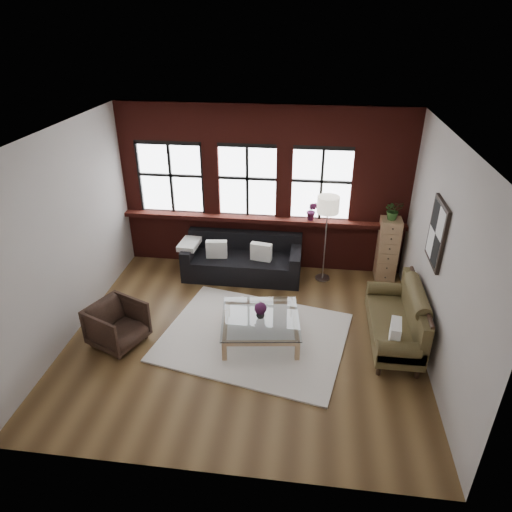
# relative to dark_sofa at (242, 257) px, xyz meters

# --- Properties ---
(floor) EXTENTS (5.50, 5.50, 0.00)m
(floor) POSITION_rel_dark_sofa_xyz_m (0.33, -1.90, -0.41)
(floor) COLOR #51381D
(floor) RESTS_ON ground
(ceiling) EXTENTS (5.50, 5.50, 0.00)m
(ceiling) POSITION_rel_dark_sofa_xyz_m (0.33, -1.90, 2.79)
(ceiling) COLOR white
(ceiling) RESTS_ON ground
(wall_back) EXTENTS (5.50, 0.00, 5.50)m
(wall_back) POSITION_rel_dark_sofa_xyz_m (0.33, 0.60, 1.19)
(wall_back) COLOR #B4ADA8
(wall_back) RESTS_ON ground
(wall_front) EXTENTS (5.50, 0.00, 5.50)m
(wall_front) POSITION_rel_dark_sofa_xyz_m (0.33, -4.40, 1.19)
(wall_front) COLOR #B4ADA8
(wall_front) RESTS_ON ground
(wall_left) EXTENTS (0.00, 5.00, 5.00)m
(wall_left) POSITION_rel_dark_sofa_xyz_m (-2.42, -1.90, 1.19)
(wall_left) COLOR #B4ADA8
(wall_left) RESTS_ON ground
(wall_right) EXTENTS (0.00, 5.00, 5.00)m
(wall_right) POSITION_rel_dark_sofa_xyz_m (3.08, -1.90, 1.19)
(wall_right) COLOR #B4ADA8
(wall_right) RESTS_ON ground
(brick_backwall) EXTENTS (5.50, 0.12, 3.20)m
(brick_backwall) POSITION_rel_dark_sofa_xyz_m (0.33, 0.54, 1.19)
(brick_backwall) COLOR #4F1712
(brick_backwall) RESTS_ON floor
(sill_ledge) EXTENTS (5.50, 0.30, 0.08)m
(sill_ledge) POSITION_rel_dark_sofa_xyz_m (0.33, 0.45, 0.63)
(sill_ledge) COLOR #4F1712
(sill_ledge) RESTS_ON brick_backwall
(window_left) EXTENTS (1.38, 0.10, 1.50)m
(window_left) POSITION_rel_dark_sofa_xyz_m (-1.47, 0.55, 1.34)
(window_left) COLOR black
(window_left) RESTS_ON brick_backwall
(window_mid) EXTENTS (1.38, 0.10, 1.50)m
(window_mid) POSITION_rel_dark_sofa_xyz_m (0.03, 0.55, 1.34)
(window_mid) COLOR black
(window_mid) RESTS_ON brick_backwall
(window_right) EXTENTS (1.38, 0.10, 1.50)m
(window_right) POSITION_rel_dark_sofa_xyz_m (1.43, 0.55, 1.34)
(window_right) COLOR black
(window_right) RESTS_ON brick_backwall
(wall_poster) EXTENTS (0.05, 0.74, 0.94)m
(wall_poster) POSITION_rel_dark_sofa_xyz_m (3.05, -1.60, 1.44)
(wall_poster) COLOR black
(wall_poster) RESTS_ON wall_right
(shag_rug) EXTENTS (3.20, 2.74, 0.03)m
(shag_rug) POSITION_rel_dark_sofa_xyz_m (0.48, -1.92, -0.39)
(shag_rug) COLOR silver
(shag_rug) RESTS_ON floor
(dark_sofa) EXTENTS (2.26, 0.91, 0.82)m
(dark_sofa) POSITION_rel_dark_sofa_xyz_m (0.00, 0.00, 0.00)
(dark_sofa) COLOR black
(dark_sofa) RESTS_ON floor
(pillow_a) EXTENTS (0.41, 0.18, 0.34)m
(pillow_a) POSITION_rel_dark_sofa_xyz_m (-0.48, -0.10, 0.19)
(pillow_a) COLOR white
(pillow_a) RESTS_ON dark_sofa
(pillow_b) EXTENTS (0.42, 0.21, 0.34)m
(pillow_b) POSITION_rel_dark_sofa_xyz_m (0.38, -0.10, 0.19)
(pillow_b) COLOR white
(pillow_b) RESTS_ON dark_sofa
(vintage_settee) EXTENTS (0.79, 1.78, 0.95)m
(vintage_settee) POSITION_rel_dark_sofa_xyz_m (2.63, -1.76, 0.07)
(vintage_settee) COLOR #4C4123
(vintage_settee) RESTS_ON floor
(pillow_settee) EXTENTS (0.20, 0.40, 0.34)m
(pillow_settee) POSITION_rel_dark_sofa_xyz_m (2.55, -2.30, 0.18)
(pillow_settee) COLOR white
(pillow_settee) RESTS_ON vintage_settee
(armchair) EXTENTS (0.99, 0.97, 0.69)m
(armchair) POSITION_rel_dark_sofa_xyz_m (-1.60, -2.31, -0.06)
(armchair) COLOR black
(armchair) RESTS_ON floor
(coffee_table) EXTENTS (1.35, 1.35, 0.40)m
(coffee_table) POSITION_rel_dark_sofa_xyz_m (0.58, -1.92, -0.22)
(coffee_table) COLOR tan
(coffee_table) RESTS_ON shag_rug
(vase) EXTENTS (0.17, 0.17, 0.14)m
(vase) POSITION_rel_dark_sofa_xyz_m (0.58, -1.92, 0.05)
(vase) COLOR #B2B2B2
(vase) RESTS_ON coffee_table
(flowers) EXTENTS (0.19, 0.19, 0.19)m
(flowers) POSITION_rel_dark_sofa_xyz_m (0.58, -1.92, 0.16)
(flowers) COLOR #49193E
(flowers) RESTS_ON vase
(drawer_chest) EXTENTS (0.38, 0.38, 1.23)m
(drawer_chest) POSITION_rel_dark_sofa_xyz_m (2.76, 0.29, 0.21)
(drawer_chest) COLOR tan
(drawer_chest) RESTS_ON floor
(potted_plant_top) EXTENTS (0.37, 0.33, 0.37)m
(potted_plant_top) POSITION_rel_dark_sofa_xyz_m (2.76, 0.29, 1.01)
(potted_plant_top) COLOR #2D5923
(potted_plant_top) RESTS_ON drawer_chest
(floor_lamp) EXTENTS (0.40, 0.40, 1.85)m
(floor_lamp) POSITION_rel_dark_sofa_xyz_m (1.57, 0.07, 0.52)
(floor_lamp) COLOR #A5A5A8
(floor_lamp) RESTS_ON floor
(sill_plant) EXTENTS (0.25, 0.23, 0.38)m
(sill_plant) POSITION_rel_dark_sofa_xyz_m (1.29, 0.42, 0.86)
(sill_plant) COLOR #49193E
(sill_plant) RESTS_ON sill_ledge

